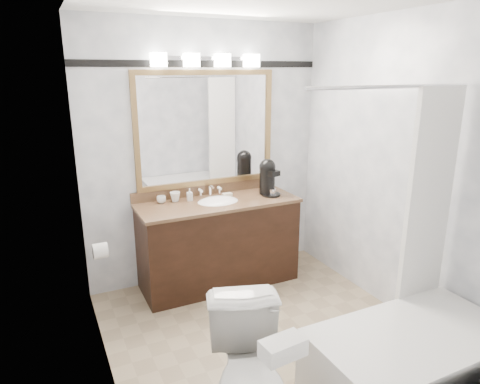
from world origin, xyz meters
name	(u,v)px	position (x,y,z in m)	size (l,w,h in m)	color
room	(272,186)	(0.00, 0.00, 1.25)	(2.42, 2.62, 2.52)	gray
vanity	(219,241)	(0.00, 1.02, 0.44)	(1.53, 0.58, 0.97)	black
mirror	(206,129)	(0.00, 1.28, 1.50)	(1.40, 0.04, 1.10)	olive
vanity_light_bar	(207,60)	(0.00, 1.23, 2.13)	(1.02, 0.14, 0.12)	silver
accent_stripe	(204,64)	(0.00, 1.29, 2.10)	(2.40, 0.01, 0.06)	black
bathtub	(412,353)	(0.55, -0.90, 0.28)	(1.30, 0.75, 1.96)	white
tp_roll	(100,251)	(-1.14, 0.66, 0.70)	(0.12, 0.12, 0.11)	white
toilet	(251,382)	(-0.58, -0.80, 0.39)	(0.43, 0.76, 0.78)	white
tissue_box	(283,348)	(-0.58, -1.12, 0.82)	(0.21, 0.11, 0.09)	white
coffee_maker	(268,176)	(0.53, 1.01, 1.03)	(0.19, 0.23, 0.36)	black
cup_left	(161,200)	(-0.50, 1.19, 0.88)	(0.08, 0.08, 0.07)	white
cup_right	(175,197)	(-0.37, 1.19, 0.89)	(0.10, 0.10, 0.09)	white
soap_bottle_a	(190,195)	(-0.23, 1.16, 0.91)	(0.05, 0.05, 0.12)	white
soap_bar	(227,195)	(0.15, 1.13, 0.86)	(0.09, 0.06, 0.03)	beige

